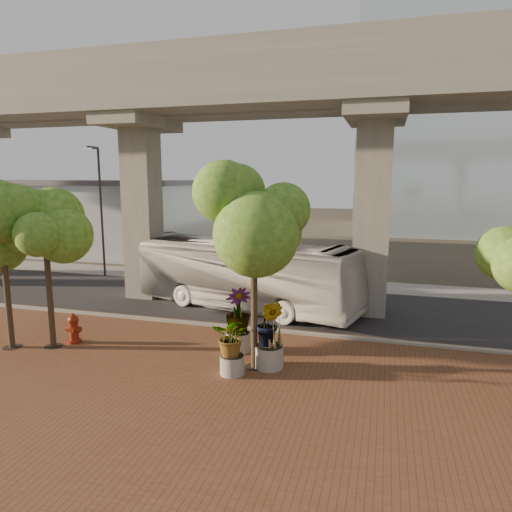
# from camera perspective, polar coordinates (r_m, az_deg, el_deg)

# --- Properties ---
(ground) EXTENTS (160.00, 160.00, 0.00)m
(ground) POSITION_cam_1_polar(r_m,az_deg,el_deg) (22.00, -2.33, -7.40)
(ground) COLOR #332E25
(ground) RESTS_ON ground
(brick_plaza) EXTENTS (70.00, 13.00, 0.06)m
(brick_plaza) POSITION_cam_1_polar(r_m,az_deg,el_deg) (15.11, -12.25, -15.74)
(brick_plaza) COLOR brown
(brick_plaza) RESTS_ON ground
(asphalt_road) EXTENTS (90.00, 8.00, 0.04)m
(asphalt_road) POSITION_cam_1_polar(r_m,az_deg,el_deg) (23.83, -0.81, -6.00)
(asphalt_road) COLOR black
(asphalt_road) RESTS_ON ground
(curb_strip) EXTENTS (70.00, 0.25, 0.16)m
(curb_strip) POSITION_cam_1_polar(r_m,az_deg,el_deg) (20.18, -4.13, -8.77)
(curb_strip) COLOR gray
(curb_strip) RESTS_ON ground
(far_sidewalk) EXTENTS (90.00, 3.00, 0.06)m
(far_sidewalk) POSITION_cam_1_polar(r_m,az_deg,el_deg) (28.97, 2.33, -3.15)
(far_sidewalk) COLOR gray
(far_sidewalk) RESTS_ON ground
(transit_viaduct) EXTENTS (72.00, 5.60, 12.40)m
(transit_viaduct) POSITION_cam_1_polar(r_m,az_deg,el_deg) (22.95, -0.86, 11.75)
(transit_viaduct) COLOR gray
(transit_viaduct) RESTS_ON ground
(station_pavilion) EXTENTS (23.00, 13.00, 6.30)m
(station_pavilion) POSITION_cam_1_polar(r_m,az_deg,el_deg) (44.86, -20.59, 4.93)
(station_pavilion) COLOR silver
(station_pavilion) RESTS_ON ground
(transit_bus) EXTENTS (12.95, 6.13, 3.52)m
(transit_bus) POSITION_cam_1_polar(r_m,az_deg,el_deg) (22.86, -2.34, -2.20)
(transit_bus) COLOR silver
(transit_bus) RESTS_ON ground
(fire_hydrant) EXTENTS (0.59, 0.53, 1.18)m
(fire_hydrant) POSITION_cam_1_polar(r_m,az_deg,el_deg) (19.51, -21.82, -8.43)
(fire_hydrant) COLOR maroon
(fire_hydrant) RESTS_ON ground
(planter_front) EXTENTS (1.80, 1.80, 1.98)m
(planter_front) POSITION_cam_1_polar(r_m,az_deg,el_deg) (15.19, -3.02, -10.36)
(planter_front) COLOR #AEA79D
(planter_front) RESTS_ON ground
(planter_right) EXTENTS (2.22, 2.22, 2.37)m
(planter_right) POSITION_cam_1_polar(r_m,az_deg,el_deg) (17.06, -2.27, -7.24)
(planter_right) COLOR #ACA99C
(planter_right) RESTS_ON ground
(planter_left) EXTENTS (2.17, 2.17, 2.38)m
(planter_left) POSITION_cam_1_polar(r_m,az_deg,el_deg) (15.60, 1.69, -8.83)
(planter_left) COLOR #ACA69B
(planter_left) RESTS_ON ground
(street_tree_far_west) EXTENTS (3.57, 3.57, 6.08)m
(street_tree_far_west) POSITION_cam_1_polar(r_m,az_deg,el_deg) (19.22, -29.21, 2.58)
(street_tree_far_west) COLOR #3F3224
(street_tree_far_west) RESTS_ON ground
(street_tree_near_west) EXTENTS (3.62, 3.62, 6.26)m
(street_tree_near_west) POSITION_cam_1_polar(r_m,az_deg,el_deg) (18.59, -24.93, 3.18)
(street_tree_near_west) COLOR #3F3224
(street_tree_near_west) RESTS_ON ground
(street_tree_near_east) EXTENTS (4.05, 4.05, 7.11)m
(street_tree_near_east) POSITION_cam_1_polar(r_m,az_deg,el_deg) (14.86, -0.23, 5.22)
(street_tree_near_east) COLOR #3F3224
(street_tree_near_east) RESTS_ON ground
(streetlamp_west) EXTENTS (0.42, 1.22, 8.40)m
(streetlamp_west) POSITION_cam_1_polar(r_m,az_deg,el_deg) (31.47, -18.94, 6.33)
(streetlamp_west) COLOR #2A2A2F
(streetlamp_west) RESTS_ON ground
(streetlamp_east) EXTENTS (0.40, 1.18, 8.17)m
(streetlamp_east) POSITION_cam_1_polar(r_m,az_deg,el_deg) (25.40, 15.75, 5.51)
(streetlamp_east) COLOR #323237
(streetlamp_east) RESTS_ON ground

